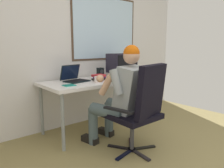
{
  "coord_description": "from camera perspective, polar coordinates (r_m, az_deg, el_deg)",
  "views": [
    {
      "loc": [
        -1.65,
        -0.7,
        1.23
      ],
      "look_at": [
        0.11,
        1.4,
        0.75
      ],
      "focal_mm": 34.01,
      "sensor_mm": 36.0,
      "label": 1
    }
  ],
  "objects": [
    {
      "name": "crt_monitor",
      "position": [
        3.43,
        2.7,
        5.62
      ],
      "size": [
        0.46,
        0.28,
        0.38
      ],
      "color": "beige",
      "rests_on": "desk"
    },
    {
      "name": "cd_case",
      "position": [
        2.71,
        -11.49,
        -0.36
      ],
      "size": [
        0.15,
        0.13,
        0.01
      ],
      "color": "teal",
      "rests_on": "desk"
    },
    {
      "name": "person_seated",
      "position": [
        2.57,
        2.57,
        -3.11
      ],
      "size": [
        0.61,
        0.86,
        1.26
      ],
      "color": "#46575B",
      "rests_on": "ground"
    },
    {
      "name": "office_chair",
      "position": [
        2.43,
        7.88,
        -5.68
      ],
      "size": [
        0.68,
        0.62,
        1.05
      ],
      "color": "black",
      "rests_on": "ground"
    },
    {
      "name": "wall_rear",
      "position": [
        3.4,
        -10.74,
        13.01
      ],
      "size": [
        4.79,
        0.08,
        2.84
      ],
      "color": "silver",
      "rests_on": "ground"
    },
    {
      "name": "book_stack",
      "position": [
        3.12,
        -3.51,
        1.86
      ],
      "size": [
        0.21,
        0.15,
        0.08
      ],
      "color": "black",
      "rests_on": "desk"
    },
    {
      "name": "coffee_mug",
      "position": [
        2.9,
        -3.94,
        1.21
      ],
      "size": [
        0.09,
        0.09,
        0.08
      ],
      "color": "silver",
      "rests_on": "desk"
    },
    {
      "name": "laptop",
      "position": [
        3.04,
        -10.23,
        1.87
      ],
      "size": [
        0.36,
        0.35,
        0.23
      ],
      "color": "black",
      "rests_on": "desk"
    },
    {
      "name": "wine_glass",
      "position": [
        3.1,
        0.15,
        2.68
      ],
      "size": [
        0.08,
        0.08,
        0.13
      ],
      "color": "silver",
      "rests_on": "desk"
    },
    {
      "name": "desk_speaker",
      "position": [
        3.38,
        -3.17,
        3.08
      ],
      "size": [
        0.09,
        0.09,
        0.15
      ],
      "color": "black",
      "rests_on": "desk"
    },
    {
      "name": "desk",
      "position": [
        3.17,
        -3.6,
        0.2
      ],
      "size": [
        1.65,
        0.76,
        0.75
      ],
      "color": "gray",
      "rests_on": "ground"
    }
  ]
}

